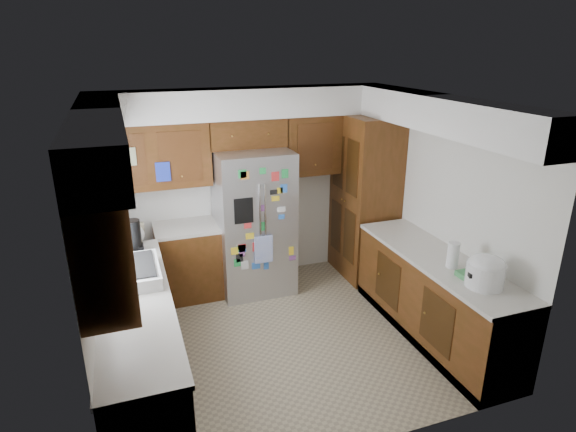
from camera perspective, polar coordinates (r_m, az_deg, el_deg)
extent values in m
plane|color=tan|center=(5.35, -0.21, -14.15)|extent=(3.60, 3.60, 0.00)
cube|color=silver|center=(6.22, -5.13, 3.49)|extent=(3.60, 0.04, 2.50)
cube|color=silver|center=(4.55, -22.21, -4.27)|extent=(0.04, 3.20, 2.50)
cube|color=silver|center=(5.59, 17.45, 0.73)|extent=(0.04, 3.20, 2.50)
cube|color=silver|center=(3.45, 8.78, -10.79)|extent=(3.60, 0.04, 2.50)
cube|color=white|center=(4.46, -0.25, 13.62)|extent=(3.60, 3.20, 0.02)
cube|color=white|center=(5.83, -4.97, 13.18)|extent=(3.60, 0.38, 0.35)
cube|color=white|center=(4.24, -21.52, 9.41)|extent=(0.38, 3.20, 0.35)
cube|color=white|center=(5.24, 16.97, 11.68)|extent=(0.38, 3.20, 0.35)
cube|color=#43280D|center=(5.76, -15.91, 6.87)|extent=(1.33, 0.34, 0.75)
cube|color=#43280D|center=(6.31, 5.26, 8.63)|extent=(1.33, 0.34, 0.75)
cube|color=#43280D|center=(3.28, -20.94, -3.39)|extent=(0.34, 0.85, 0.75)
cube|color=white|center=(4.52, -22.60, 0.30)|extent=(0.02, 0.90, 1.05)
cube|color=white|center=(4.52, -22.12, 0.36)|extent=(0.01, 1.02, 1.15)
cube|color=#2035BB|center=(5.61, -14.60, 5.09)|extent=(0.16, 0.02, 0.22)
cube|color=beige|center=(5.55, -18.38, 6.68)|extent=(0.16, 0.02, 0.20)
cube|color=#43280D|center=(4.65, -17.19, -14.47)|extent=(0.60, 2.60, 0.88)
cube|color=#43280D|center=(6.09, -11.73, -5.40)|extent=(0.75, 0.60, 0.88)
cube|color=beige|center=(4.42, -17.80, -9.51)|extent=(0.63, 2.60, 0.04)
cube|color=beige|center=(5.91, -12.03, -1.36)|extent=(0.75, 0.60, 0.04)
cube|color=black|center=(4.88, -16.71, -18.27)|extent=(0.60, 2.60, 0.10)
cube|color=white|center=(3.97, -11.77, -20.37)|extent=(0.01, 0.58, 0.80)
cube|color=#43280D|center=(5.40, 16.96, -9.35)|extent=(0.60, 2.25, 0.88)
cube|color=beige|center=(5.20, 17.47, -4.91)|extent=(0.63, 2.25, 0.04)
cube|color=black|center=(5.59, 16.55, -12.85)|extent=(0.60, 2.25, 0.10)
cube|color=#43280D|center=(6.40, 9.08, 2.15)|extent=(0.60, 0.90, 2.15)
cube|color=#ABABB0|center=(5.97, -4.06, -0.74)|extent=(0.90, 0.75, 1.80)
cylinder|color=silver|center=(5.56, -3.30, -0.66)|extent=(0.02, 0.02, 0.90)
cylinder|color=silver|center=(5.57, -2.71, -0.59)|extent=(0.02, 0.02, 0.90)
cube|color=black|center=(5.47, -5.27, 0.61)|extent=(0.22, 0.01, 0.30)
cube|color=white|center=(5.68, -2.90, -3.98)|extent=(0.22, 0.01, 0.34)
cube|color=yellow|center=(5.62, -6.34, -4.15)|extent=(0.09, 0.00, 0.09)
cube|color=black|center=(5.50, -1.70, 2.84)|extent=(0.09, 0.00, 0.06)
cube|color=green|center=(5.62, -5.51, -3.79)|extent=(0.09, 0.00, 0.08)
cube|color=blue|center=(5.63, -5.43, -3.92)|extent=(0.09, 0.00, 0.08)
cube|color=green|center=(5.40, -3.02, 5.35)|extent=(0.07, 0.00, 0.07)
cube|color=green|center=(5.49, -0.36, 5.04)|extent=(0.08, 0.00, 0.10)
cube|color=green|center=(5.60, -3.08, -1.25)|extent=(0.07, 0.00, 0.11)
cube|color=blue|center=(5.67, -2.71, -2.74)|extent=(0.08, 0.00, 0.06)
cube|color=blue|center=(5.81, -2.59, -5.91)|extent=(0.06, 0.00, 0.09)
cube|color=yellow|center=(5.53, -1.49, 2.08)|extent=(0.10, 0.00, 0.06)
cube|color=blue|center=(5.63, -0.77, -0.10)|extent=(0.07, 0.00, 0.06)
cube|color=green|center=(5.34, -5.43, 4.98)|extent=(0.09, 0.00, 0.09)
cube|color=red|center=(5.67, -3.80, -3.65)|extent=(0.09, 0.00, 0.11)
cube|color=red|center=(5.62, -5.48, -3.65)|extent=(0.10, 0.00, 0.06)
cube|color=blue|center=(5.53, -0.49, 3.28)|extent=(0.08, 0.00, 0.10)
cube|color=#8C4C99|center=(5.52, -3.04, 0.95)|extent=(0.08, 0.00, 0.07)
cube|color=#8C4C99|center=(5.65, -5.46, -4.38)|extent=(0.07, 0.00, 0.09)
cube|color=#8C4C99|center=(5.73, -2.85, -4.41)|extent=(0.07, 0.00, 0.11)
cube|color=yellow|center=(5.52, -0.97, 3.04)|extent=(0.07, 0.00, 0.07)
cube|color=green|center=(5.69, -6.02, -5.54)|extent=(0.08, 0.00, 0.10)
cube|color=red|center=(5.46, -1.51, 4.71)|extent=(0.09, 0.00, 0.11)
cube|color=#8C4C99|center=(5.88, 0.54, -5.01)|extent=(0.08, 0.00, 0.05)
cube|color=white|center=(5.73, -5.13, -5.84)|extent=(0.09, 0.00, 0.10)
cube|color=blue|center=(5.77, -3.80, -5.90)|extent=(0.10, 0.00, 0.08)
cube|color=red|center=(5.54, -4.78, -1.16)|extent=(0.09, 0.00, 0.06)
cube|color=black|center=(5.67, -5.76, -4.97)|extent=(0.08, 0.00, 0.11)
cube|color=blue|center=(5.69, -3.55, -4.00)|extent=(0.05, 0.00, 0.06)
cube|color=yellow|center=(5.60, -4.54, -2.39)|extent=(0.10, 0.00, 0.07)
cube|color=yellow|center=(5.84, 0.39, -4.16)|extent=(0.06, 0.00, 0.11)
cube|color=orange|center=(5.35, -5.13, 4.81)|extent=(0.10, 0.00, 0.09)
cube|color=white|center=(5.60, -0.79, 0.79)|extent=(0.10, 0.00, 0.06)
cube|color=#43280D|center=(5.90, -4.92, 9.82)|extent=(0.96, 0.34, 0.35)
sphere|color=#161698|center=(5.81, -6.64, 12.83)|extent=(0.29, 0.29, 0.29)
cylinder|color=black|center=(5.87, -2.84, 12.42)|extent=(0.31, 0.31, 0.17)
ellipsoid|color=#333338|center=(5.86, -2.86, 13.26)|extent=(0.28, 0.28, 0.13)
cube|color=white|center=(4.74, -18.14, -6.38)|extent=(0.52, 0.70, 0.12)
cube|color=black|center=(4.71, -18.22, -5.67)|extent=(0.44, 0.60, 0.02)
cylinder|color=silver|center=(4.68, -20.79, -4.89)|extent=(0.02, 0.02, 0.30)
cylinder|color=silver|center=(4.63, -20.24, -3.34)|extent=(0.16, 0.02, 0.02)
cube|color=yellow|center=(4.58, -15.71, -7.62)|extent=(0.10, 0.18, 0.04)
cube|color=black|center=(5.24, -17.68, -3.90)|extent=(0.18, 0.14, 0.10)
cylinder|color=black|center=(5.17, -17.90, -1.96)|extent=(0.16, 0.16, 0.28)
cylinder|color=#ABABB0|center=(5.38, -18.95, -2.83)|extent=(0.14, 0.14, 0.20)
sphere|color=white|center=(5.51, -17.66, -2.12)|extent=(0.20, 0.20, 0.20)
cube|color=#3F72B2|center=(5.71, -19.88, -1.71)|extent=(0.14, 0.10, 0.18)
cube|color=#BFB28C|center=(5.75, -17.16, -1.47)|extent=(0.10, 0.08, 0.14)
cylinder|color=white|center=(5.10, -18.32, -4.57)|extent=(0.08, 0.08, 0.11)
cylinder|color=white|center=(4.70, 22.31, -6.45)|extent=(0.34, 0.34, 0.22)
ellipsoid|color=white|center=(4.65, 22.49, -5.21)|extent=(0.33, 0.33, 0.15)
cube|color=black|center=(4.59, 20.86, -6.57)|extent=(0.04, 0.06, 0.04)
cylinder|color=white|center=(4.96, 18.97, -4.39)|extent=(0.12, 0.12, 0.26)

